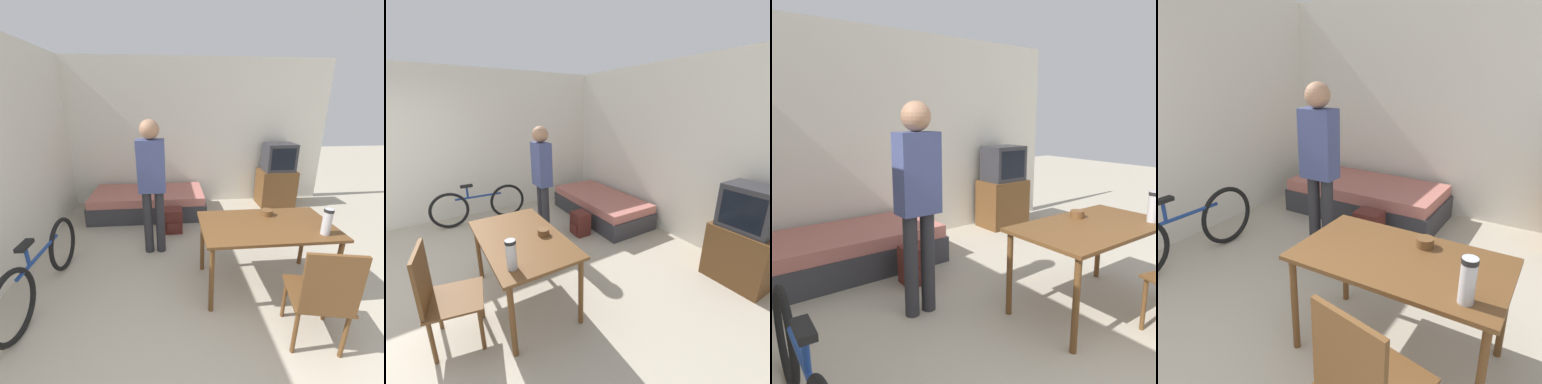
% 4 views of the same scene
% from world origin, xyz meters
% --- Properties ---
extents(wall_back, '(5.42, 0.06, 2.70)m').
position_xyz_m(wall_back, '(0.00, 4.02, 1.35)').
color(wall_back, silver).
rests_on(wall_back, ground_plane).
extents(daybed, '(2.00, 0.95, 0.44)m').
position_xyz_m(daybed, '(-0.77, 3.44, 0.22)').
color(daybed, '#333338').
rests_on(daybed, ground_plane).
extents(tv, '(0.68, 0.47, 1.21)m').
position_xyz_m(tv, '(1.70, 3.67, 0.56)').
color(tv, brown).
rests_on(tv, ground_plane).
extents(dining_table, '(1.37, 0.79, 0.76)m').
position_xyz_m(dining_table, '(0.60, 1.37, 0.67)').
color(dining_table, brown).
rests_on(dining_table, ground_plane).
extents(bicycle, '(0.11, 1.65, 0.74)m').
position_xyz_m(bicycle, '(-1.73, 1.42, 0.33)').
color(bicycle, black).
rests_on(bicycle, ground_plane).
extents(person_standing, '(0.34, 0.24, 1.77)m').
position_xyz_m(person_standing, '(-0.61, 2.18, 1.04)').
color(person_standing, '#28282D').
rests_on(person_standing, ground_plane).
extents(thermos_flask, '(0.09, 0.09, 0.26)m').
position_xyz_m(thermos_flask, '(1.09, 1.12, 0.90)').
color(thermos_flask, '#B7B7BC').
rests_on(thermos_flask, dining_table).
extents(mate_bowl, '(0.12, 0.12, 0.07)m').
position_xyz_m(mate_bowl, '(0.68, 1.59, 0.79)').
color(mate_bowl, brown).
rests_on(mate_bowl, dining_table).
extents(backpack, '(0.29, 0.27, 0.38)m').
position_xyz_m(backpack, '(-0.35, 2.71, 0.19)').
color(backpack, '#56231E').
rests_on(backpack, ground_plane).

